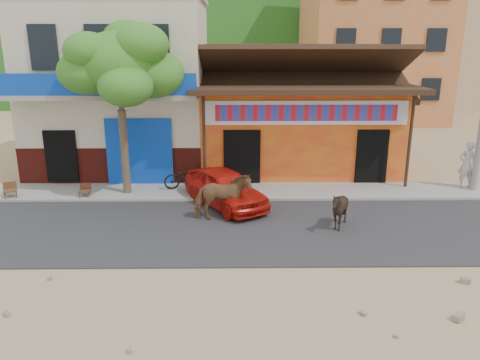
# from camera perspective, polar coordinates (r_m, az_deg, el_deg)

# --- Properties ---
(ground) EXTENTS (120.00, 120.00, 0.00)m
(ground) POSITION_cam_1_polar(r_m,az_deg,el_deg) (11.80, 2.75, -10.70)
(ground) COLOR #9E825B
(ground) RESTS_ON ground
(road) EXTENTS (60.00, 5.00, 0.04)m
(road) POSITION_cam_1_polar(r_m,az_deg,el_deg) (14.06, 2.16, -5.97)
(road) COLOR #28282B
(road) RESTS_ON ground
(sidewalk) EXTENTS (60.00, 2.00, 0.12)m
(sidewalk) POSITION_cam_1_polar(r_m,az_deg,el_deg) (17.33, 1.60, -1.43)
(sidewalk) COLOR gray
(sidewalk) RESTS_ON ground
(dance_club) EXTENTS (8.00, 6.00, 3.60)m
(dance_club) POSITION_cam_1_polar(r_m,az_deg,el_deg) (20.96, 6.72, 6.51)
(dance_club) COLOR orange
(dance_club) RESTS_ON ground
(cafe_building) EXTENTS (7.00, 6.00, 7.00)m
(cafe_building) POSITION_cam_1_polar(r_m,az_deg,el_deg) (21.12, -14.12, 10.87)
(cafe_building) COLOR beige
(cafe_building) RESTS_ON ground
(apartment_front) EXTENTS (9.00, 9.00, 12.00)m
(apartment_front) POSITION_cam_1_polar(r_m,az_deg,el_deg) (35.82, 15.69, 16.88)
(apartment_front) COLOR #CC723F
(apartment_front) RESTS_ON ground
(apartment_rear) EXTENTS (8.00, 8.00, 10.00)m
(apartment_rear) POSITION_cam_1_polar(r_m,az_deg,el_deg) (44.58, 24.94, 14.51)
(apartment_rear) COLOR tan
(apartment_rear) RESTS_ON ground
(tree) EXTENTS (3.00, 3.00, 6.00)m
(tree) POSITION_cam_1_polar(r_m,az_deg,el_deg) (16.90, -14.24, 8.27)
(tree) COLOR #2D721E
(tree) RESTS_ON sidewalk
(cow_tan) EXTENTS (1.85, 1.07, 1.47)m
(cow_tan) POSITION_cam_1_polar(r_m,az_deg,el_deg) (14.50, -2.12, -2.08)
(cow_tan) COLOR brown
(cow_tan) RESTS_ON road
(cow_dark) EXTENTS (1.38, 1.31, 1.20)m
(cow_dark) POSITION_cam_1_polar(r_m,az_deg,el_deg) (14.12, 12.02, -3.54)
(cow_dark) COLOR black
(cow_dark) RESTS_ON road
(red_car) EXTENTS (3.24, 3.92, 1.26)m
(red_car) POSITION_cam_1_polar(r_m,az_deg,el_deg) (15.76, -1.81, -0.95)
(red_car) COLOR red
(red_car) RESTS_ON road
(scooter) EXTENTS (1.81, 1.04, 0.90)m
(scooter) POSITION_cam_1_polar(r_m,az_deg,el_deg) (17.56, -6.51, 0.44)
(scooter) COLOR black
(scooter) RESTS_ON sidewalk
(pedestrian) EXTENTS (0.67, 0.46, 1.77)m
(pedestrian) POSITION_cam_1_polar(r_m,az_deg,el_deg) (19.40, 25.94, 1.73)
(pedestrian) COLOR #BDBDBD
(pedestrian) RESTS_ON sidewalk
(cafe_chair_left) EXTENTS (0.42, 0.42, 0.83)m
(cafe_chair_left) POSITION_cam_1_polar(r_m,az_deg,el_deg) (17.39, -18.46, -0.59)
(cafe_chair_left) COLOR #4F261A
(cafe_chair_left) RESTS_ON sidewalk
(cafe_chair_right) EXTENTS (0.59, 0.59, 0.96)m
(cafe_chair_right) POSITION_cam_1_polar(r_m,az_deg,el_deg) (18.31, -26.32, -0.44)
(cafe_chair_right) COLOR #50291A
(cafe_chair_right) RESTS_ON sidewalk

